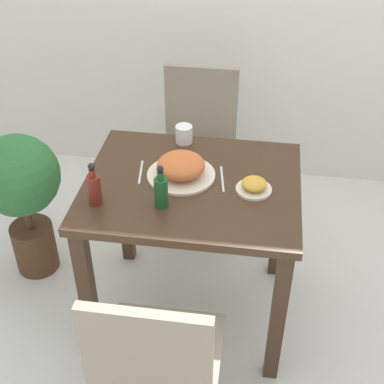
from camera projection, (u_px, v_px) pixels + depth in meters
ground_plane at (192, 307)px, 2.67m from camera, size 16.00×16.00×0.00m
dining_table at (192, 208)px, 2.29m from camera, size 0.89×0.74×0.77m
chair_near at (157, 364)px, 1.80m from camera, size 0.42×0.42×0.91m
chair_far at (198, 142)px, 2.94m from camera, size 0.42×0.42×0.91m
food_plate at (181, 167)px, 2.22m from camera, size 0.29×0.29×0.10m
side_plate at (254, 186)px, 2.15m from camera, size 0.15×0.15×0.06m
drink_cup at (184, 134)px, 2.44m from camera, size 0.08×0.08×0.08m
sauce_bottle at (94, 188)px, 2.06m from camera, size 0.05×0.05×0.19m
condiment_bottle at (161, 191)px, 2.04m from camera, size 0.05×0.05×0.19m
fork_utensil at (141, 172)px, 2.26m from camera, size 0.03×0.17×0.00m
spoon_utensil at (222, 179)px, 2.22m from camera, size 0.04×0.18×0.00m
potted_plant_left at (21, 189)px, 2.60m from camera, size 0.40×0.40×0.80m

